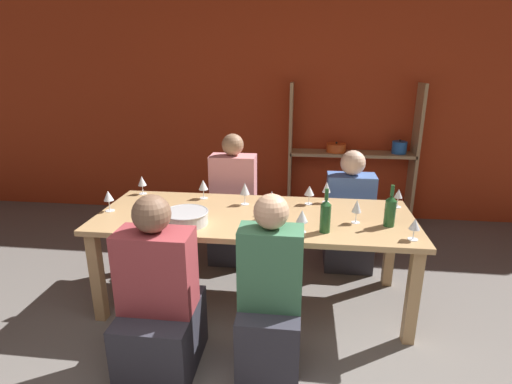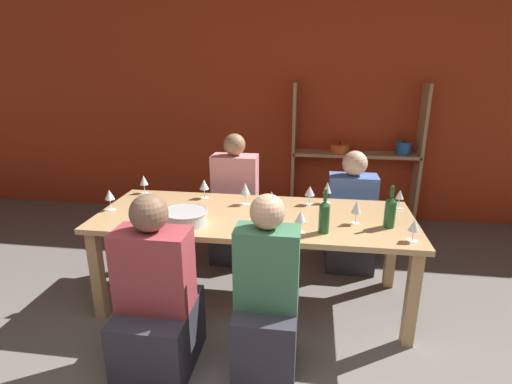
{
  "view_description": "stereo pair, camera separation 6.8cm",
  "coord_description": "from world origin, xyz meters",
  "px_view_note": "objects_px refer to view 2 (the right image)",
  "views": [
    {
      "loc": [
        0.35,
        -1.1,
        1.87
      ],
      "look_at": [
        -0.01,
        1.86,
        0.91
      ],
      "focal_mm": 28.0,
      "sensor_mm": 36.0,
      "label": 1
    },
    {
      "loc": [
        0.41,
        -1.09,
        1.87
      ],
      "look_at": [
        -0.01,
        1.86,
        0.91
      ],
      "focal_mm": 28.0,
      "sensor_mm": 36.0,
      "label": 2
    }
  ],
  "objects_px": {
    "person_far_b": "(236,213)",
    "wine_glass_empty_e": "(414,226)",
    "wine_bottle_dark": "(390,211)",
    "person_near_a": "(267,312)",
    "wine_glass_white_d": "(301,217)",
    "wine_glass_empty_b": "(272,198)",
    "wine_glass_empty_d": "(310,191)",
    "dining_table": "(254,224)",
    "wine_glass_red_b": "(327,188)",
    "wine_glass_white_c": "(204,185)",
    "wine_glass_empty_c": "(400,195)",
    "wine_glass_red_a": "(356,208)",
    "person_far_a": "(350,224)",
    "cell_phone": "(252,223)",
    "mixing_bowl": "(185,216)",
    "wine_bottle_green": "(324,216)",
    "wine_glass_empty_a": "(144,181)",
    "shelf_unit": "(352,179)",
    "wine_glass_white_a": "(245,189)",
    "wine_glass_white_b": "(110,195)",
    "person_near_b": "(157,307)",
    "wine_glass_white_e": "(269,203)"
  },
  "relations": [
    {
      "from": "wine_glass_empty_c",
      "to": "wine_glass_empty_b",
      "type": "bearing_deg",
      "value": -165.03
    },
    {
      "from": "shelf_unit",
      "to": "wine_glass_white_d",
      "type": "xyz_separation_m",
      "value": [
        -0.55,
        -2.17,
        0.33
      ]
    },
    {
      "from": "shelf_unit",
      "to": "wine_glass_empty_d",
      "type": "distance_m",
      "value": 1.69
    },
    {
      "from": "wine_glass_empty_c",
      "to": "person_far_a",
      "type": "relative_size",
      "value": 0.14
    },
    {
      "from": "mixing_bowl",
      "to": "wine_bottle_green",
      "type": "distance_m",
      "value": 1.0
    },
    {
      "from": "wine_glass_white_c",
      "to": "wine_glass_white_d",
      "type": "distance_m",
      "value": 1.05
    },
    {
      "from": "shelf_unit",
      "to": "cell_phone",
      "type": "distance_m",
      "value": 2.26
    },
    {
      "from": "wine_glass_white_e",
      "to": "wine_glass_empty_c",
      "type": "bearing_deg",
      "value": 19.67
    },
    {
      "from": "wine_glass_red_b",
      "to": "person_near_a",
      "type": "distance_m",
      "value": 1.28
    },
    {
      "from": "wine_glass_red_a",
      "to": "wine_glass_empty_a",
      "type": "bearing_deg",
      "value": 165.61
    },
    {
      "from": "wine_bottle_dark",
      "to": "person_far_a",
      "type": "relative_size",
      "value": 0.27
    },
    {
      "from": "wine_glass_empty_a",
      "to": "wine_glass_empty_d",
      "type": "xyz_separation_m",
      "value": [
        1.47,
        -0.1,
        -0.0
      ]
    },
    {
      "from": "shelf_unit",
      "to": "wine_glass_empty_e",
      "type": "distance_m",
      "value": 2.24
    },
    {
      "from": "person_far_a",
      "to": "mixing_bowl",
      "type": "bearing_deg",
      "value": 38.58
    },
    {
      "from": "dining_table",
      "to": "wine_glass_red_a",
      "type": "distance_m",
      "value": 0.79
    },
    {
      "from": "wine_glass_empty_e",
      "to": "person_far_b",
      "type": "xyz_separation_m",
      "value": [
        -1.4,
        1.11,
        -0.41
      ]
    },
    {
      "from": "person_near_a",
      "to": "person_near_b",
      "type": "xyz_separation_m",
      "value": [
        -0.69,
        -0.01,
        -0.02
      ]
    },
    {
      "from": "wine_glass_white_b",
      "to": "wine_glass_empty_c",
      "type": "bearing_deg",
      "value": 8.99
    },
    {
      "from": "person_far_b",
      "to": "wine_glass_empty_e",
      "type": "bearing_deg",
      "value": 141.62
    },
    {
      "from": "wine_glass_empty_b",
      "to": "person_near_a",
      "type": "bearing_deg",
      "value": -85.66
    },
    {
      "from": "wine_glass_white_d",
      "to": "person_near_a",
      "type": "distance_m",
      "value": 0.68
    },
    {
      "from": "wine_glass_white_b",
      "to": "wine_glass_empty_a",
      "type": "bearing_deg",
      "value": 78.27
    },
    {
      "from": "wine_glass_red_b",
      "to": "wine_glass_white_d",
      "type": "bearing_deg",
      "value": -106.81
    },
    {
      "from": "person_far_b",
      "to": "wine_glass_red_a",
      "type": "bearing_deg",
      "value": 141.01
    },
    {
      "from": "wine_glass_empty_b",
      "to": "wine_glass_empty_d",
      "type": "relative_size",
      "value": 1.15
    },
    {
      "from": "wine_glass_white_c",
      "to": "person_far_b",
      "type": "relative_size",
      "value": 0.13
    },
    {
      "from": "wine_bottle_green",
      "to": "person_near_a",
      "type": "bearing_deg",
      "value": -122.14
    },
    {
      "from": "wine_glass_white_c",
      "to": "person_far_a",
      "type": "xyz_separation_m",
      "value": [
        1.3,
        0.45,
        -0.47
      ]
    },
    {
      "from": "mixing_bowl",
      "to": "wine_glass_red_b",
      "type": "distance_m",
      "value": 1.19
    },
    {
      "from": "wine_glass_white_d",
      "to": "cell_phone",
      "type": "distance_m",
      "value": 0.38
    },
    {
      "from": "mixing_bowl",
      "to": "person_far_a",
      "type": "height_order",
      "value": "person_far_a"
    },
    {
      "from": "wine_glass_white_d",
      "to": "person_far_a",
      "type": "bearing_deg",
      "value": 67.43
    },
    {
      "from": "wine_glass_white_c",
      "to": "wine_glass_empty_c",
      "type": "height_order",
      "value": "wine_glass_white_c"
    },
    {
      "from": "wine_glass_white_c",
      "to": "person_near_a",
      "type": "distance_m",
      "value": 1.38
    },
    {
      "from": "wine_glass_white_b",
      "to": "wine_glass_red_a",
      "type": "xyz_separation_m",
      "value": [
        1.9,
        -0.02,
        0.0
      ]
    },
    {
      "from": "wine_bottle_dark",
      "to": "wine_glass_red_a",
      "type": "bearing_deg",
      "value": 172.23
    },
    {
      "from": "mixing_bowl",
      "to": "wine_glass_empty_c",
      "type": "relative_size",
      "value": 2.14
    },
    {
      "from": "wine_bottle_dark",
      "to": "wine_glass_white_a",
      "type": "height_order",
      "value": "wine_bottle_dark"
    },
    {
      "from": "dining_table",
      "to": "wine_glass_empty_e",
      "type": "bearing_deg",
      "value": -16.69
    },
    {
      "from": "wine_bottle_green",
      "to": "wine_glass_empty_d",
      "type": "distance_m",
      "value": 0.57
    },
    {
      "from": "wine_glass_empty_a",
      "to": "wine_glass_white_a",
      "type": "xyz_separation_m",
      "value": [
        0.94,
        -0.17,
        0.01
      ]
    },
    {
      "from": "wine_glass_empty_d",
      "to": "wine_glass_red_b",
      "type": "height_order",
      "value": "wine_glass_red_b"
    },
    {
      "from": "wine_glass_red_a",
      "to": "wine_glass_empty_c",
      "type": "relative_size",
      "value": 1.15
    },
    {
      "from": "wine_bottle_dark",
      "to": "person_near_a",
      "type": "height_order",
      "value": "person_near_a"
    },
    {
      "from": "wine_glass_empty_a",
      "to": "wine_glass_white_d",
      "type": "xyz_separation_m",
      "value": [
        1.42,
        -0.68,
        -0.0
      ]
    },
    {
      "from": "wine_glass_empty_d",
      "to": "wine_glass_empty_e",
      "type": "distance_m",
      "value": 0.92
    },
    {
      "from": "wine_glass_empty_b",
      "to": "wine_glass_red_a",
      "type": "relative_size",
      "value": 1.03
    },
    {
      "from": "wine_glass_red_a",
      "to": "person_near_a",
      "type": "distance_m",
      "value": 1.01
    },
    {
      "from": "wine_glass_empty_a",
      "to": "wine_glass_empty_d",
      "type": "bearing_deg",
      "value": -3.79
    },
    {
      "from": "shelf_unit",
      "to": "wine_glass_red_b",
      "type": "xyz_separation_m",
      "value": [
        -0.35,
        -1.52,
        0.35
      ]
    }
  ]
}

